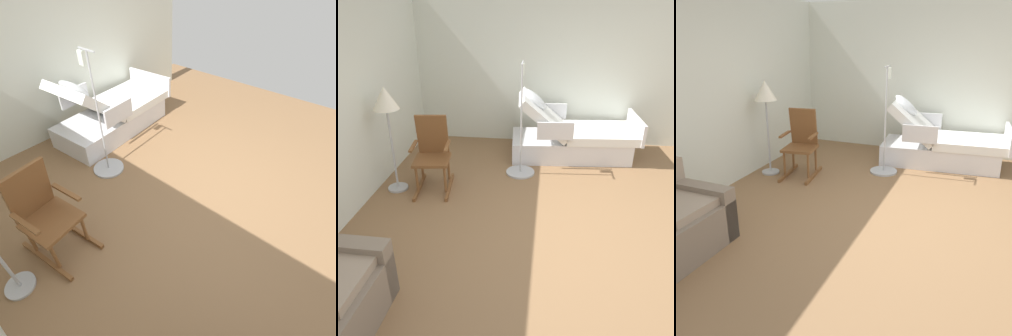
# 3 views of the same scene
# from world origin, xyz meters

# --- Properties ---
(ground_plane) EXTENTS (7.22, 7.22, 0.00)m
(ground_plane) POSITION_xyz_m (0.00, 0.00, 0.00)
(ground_plane) COLOR olive
(side_wall) EXTENTS (0.10, 5.28, 2.70)m
(side_wall) POSITION_xyz_m (2.94, 0.00, 1.35)
(side_wall) COLOR silver
(side_wall) RESTS_ON ground
(hospital_bed) EXTENTS (1.13, 2.13, 1.19)m
(hospital_bed) POSITION_xyz_m (2.25, -0.23, 0.32)
(hospital_bed) COLOR silver
(hospital_bed) RESTS_ON ground
(rocking_chair) EXTENTS (0.82, 0.57, 1.05)m
(rocking_chair) POSITION_xyz_m (0.92, 1.75, 0.50)
(rocking_chair) COLOR brown
(rocking_chair) RESTS_ON ground
(floor_lamp) EXTENTS (0.34, 0.34, 1.48)m
(floor_lamp) POSITION_xyz_m (0.77, 2.25, 1.23)
(floor_lamp) COLOR #B2B5BA
(floor_lamp) RESTS_ON ground
(iv_pole) EXTENTS (0.44, 0.44, 1.69)m
(iv_pole) POSITION_xyz_m (1.49, 0.55, 0.25)
(iv_pole) COLOR #B2B5BA
(iv_pole) RESTS_ON ground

